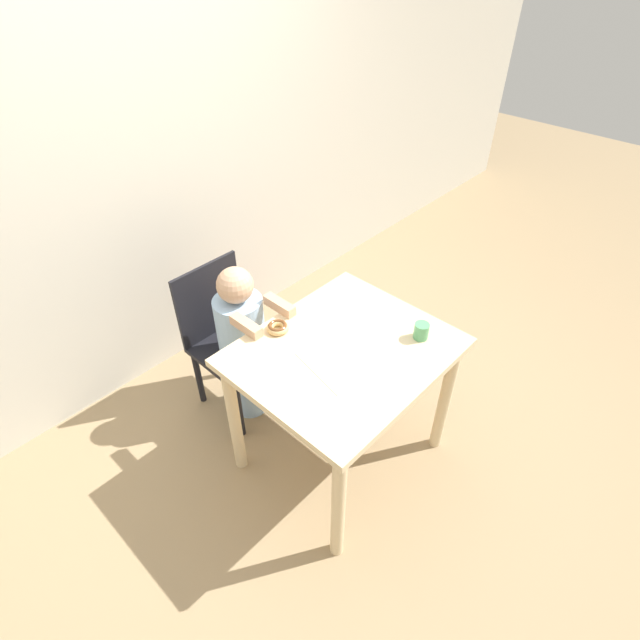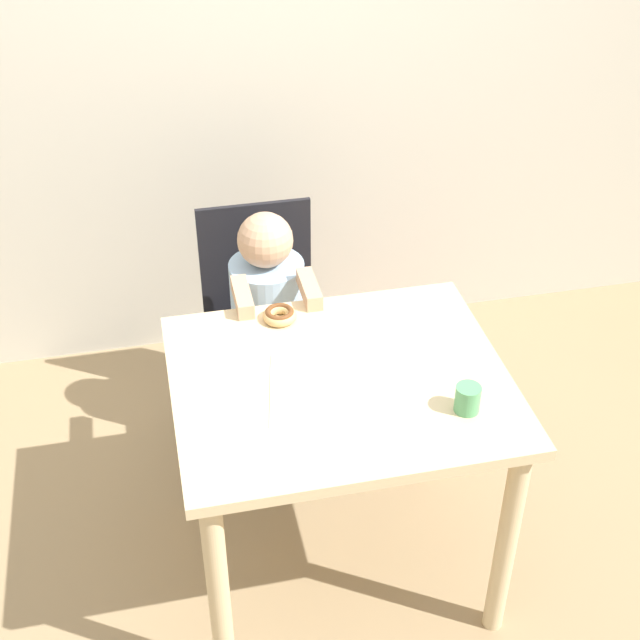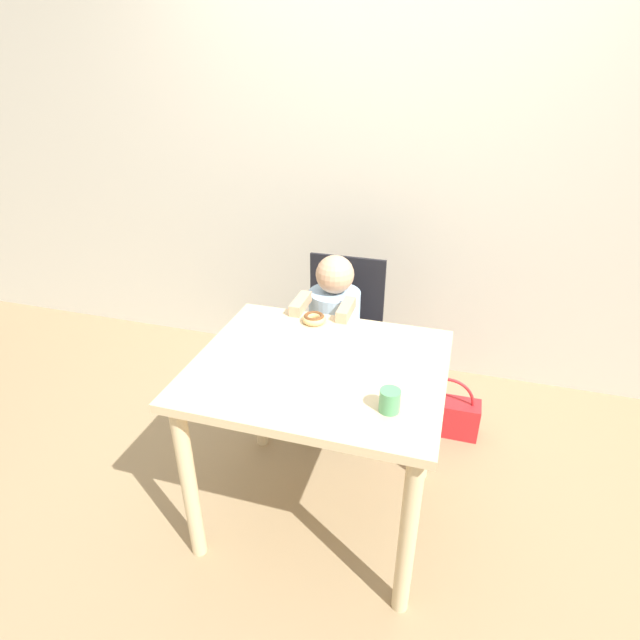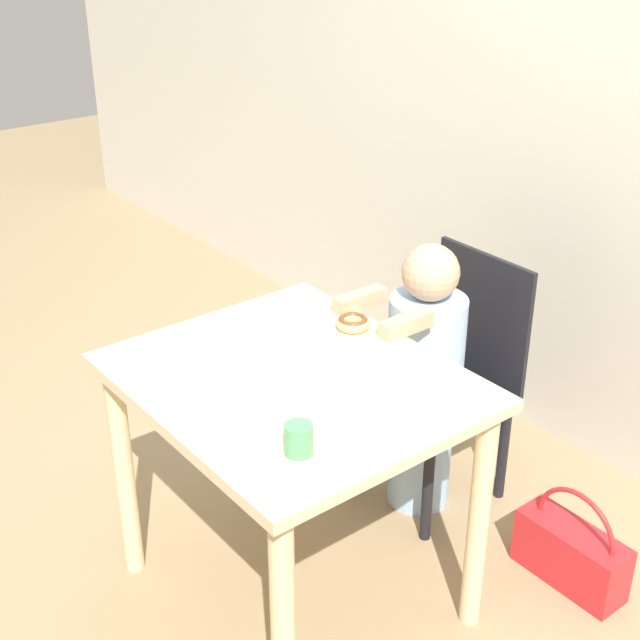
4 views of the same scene
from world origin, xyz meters
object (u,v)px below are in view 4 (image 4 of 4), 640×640
Objects in this scene: chair at (450,379)px; handbag at (571,552)px; child_figure at (423,380)px; donut at (353,322)px; cup at (299,439)px.

handbag is at bearing -3.78° from chair.
child_figure is at bearing -171.49° from handbag.
donut is 1.32× the size of cup.
child_figure is 0.71m from handbag.
donut is at bearing -91.89° from child_figure.
child_figure is at bearing 116.22° from cup.
cup is at bearing -66.93° from chair.
chair is 0.90× the size of child_figure.
donut reaches higher than handbag.
child_figure is 0.43m from donut.
handbag is (0.59, -0.04, -0.33)m from chair.
child_figure is 2.71× the size of handbag.
cup is (0.40, -0.82, 0.32)m from child_figure.
donut is at bearing -146.85° from handbag.
donut is at bearing 128.81° from cup.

